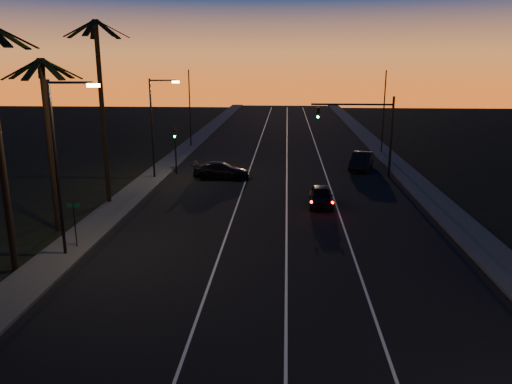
# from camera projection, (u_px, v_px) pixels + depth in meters

# --- Properties ---
(road) EXTENTS (20.00, 170.00, 0.01)m
(road) POSITION_uv_depth(u_px,v_px,m) (280.00, 206.00, 35.01)
(road) COLOR black
(road) RESTS_ON ground
(sidewalk_left) EXTENTS (2.40, 170.00, 0.16)m
(sidewalk_left) POSITION_uv_depth(u_px,v_px,m) (123.00, 202.00, 35.65)
(sidewalk_left) COLOR #333331
(sidewalk_left) RESTS_ON ground
(sidewalk_right) EXTENTS (2.40, 170.00, 0.16)m
(sidewalk_right) POSITION_uv_depth(u_px,v_px,m) (442.00, 208.00, 34.33)
(sidewalk_right) COLOR #333331
(sidewalk_right) RESTS_ON ground
(lane_stripe_left) EXTENTS (0.12, 160.00, 0.01)m
(lane_stripe_left) POSITION_uv_depth(u_px,v_px,m) (237.00, 205.00, 35.18)
(lane_stripe_left) COLOR silver
(lane_stripe_left) RESTS_ON road
(lane_stripe_mid) EXTENTS (0.12, 160.00, 0.01)m
(lane_stripe_mid) POSITION_uv_depth(u_px,v_px,m) (287.00, 206.00, 34.97)
(lane_stripe_mid) COLOR silver
(lane_stripe_mid) RESTS_ON road
(lane_stripe_right) EXTENTS (0.12, 160.00, 0.01)m
(lane_stripe_right) POSITION_uv_depth(u_px,v_px,m) (337.00, 207.00, 34.77)
(lane_stripe_right) COLOR silver
(lane_stripe_right) RESTS_ON road
(palm_mid) EXTENTS (4.25, 4.16, 10.03)m
(palm_mid) POSITION_uv_depth(u_px,v_px,m) (48.00, 126.00, 28.42)
(palm_mid) COLOR black
(palm_mid) RESTS_ON ground
(palm_far) EXTENTS (4.25, 4.16, 12.53)m
(palm_far) POSITION_uv_depth(u_px,v_px,m) (101.00, 95.00, 33.81)
(palm_far) COLOR black
(palm_far) RESTS_ON ground
(streetlight_left_near) EXTENTS (2.55, 0.26, 9.00)m
(streetlight_left_near) POSITION_uv_depth(u_px,v_px,m) (61.00, 155.00, 24.64)
(streetlight_left_near) COLOR black
(streetlight_left_near) RESTS_ON ground
(streetlight_left_far) EXTENTS (2.55, 0.26, 8.50)m
(streetlight_left_far) POSITION_uv_depth(u_px,v_px,m) (155.00, 120.00, 42.09)
(streetlight_left_far) COLOR black
(streetlight_left_far) RESTS_ON ground
(street_sign) EXTENTS (0.70, 0.06, 2.60)m
(street_sign) POSITION_uv_depth(u_px,v_px,m) (74.00, 220.00, 26.53)
(street_sign) COLOR black
(street_sign) RESTS_ON ground
(signal_mast) EXTENTS (7.10, 0.41, 7.00)m
(signal_mast) POSITION_uv_depth(u_px,v_px,m) (365.00, 122.00, 43.04)
(signal_mast) COLOR black
(signal_mast) RESTS_ON ground
(signal_post) EXTENTS (0.28, 0.37, 4.20)m
(signal_post) POSITION_uv_depth(u_px,v_px,m) (175.00, 142.00, 44.49)
(signal_post) COLOR black
(signal_post) RESTS_ON ground
(far_pole_left) EXTENTS (0.14, 0.14, 9.00)m
(far_pole_left) POSITION_uv_depth(u_px,v_px,m) (190.00, 109.00, 58.68)
(far_pole_left) COLOR black
(far_pole_left) RESTS_ON ground
(far_pole_right) EXTENTS (0.14, 0.14, 9.00)m
(far_pole_right) POSITION_uv_depth(u_px,v_px,m) (384.00, 112.00, 54.48)
(far_pole_right) COLOR black
(far_pole_right) RESTS_ON ground
(lead_car) EXTENTS (1.79, 4.57, 1.37)m
(lead_car) POSITION_uv_depth(u_px,v_px,m) (321.00, 196.00, 34.97)
(lead_car) COLOR black
(lead_car) RESTS_ON road
(right_car) EXTENTS (3.01, 5.21, 1.62)m
(right_car) POSITION_uv_depth(u_px,v_px,m) (362.00, 161.00, 46.81)
(right_car) COLOR black
(right_car) RESTS_ON road
(cross_car) EXTENTS (5.02, 2.27, 1.43)m
(cross_car) POSITION_uv_depth(u_px,v_px,m) (221.00, 171.00, 43.08)
(cross_car) COLOR black
(cross_car) RESTS_ON road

